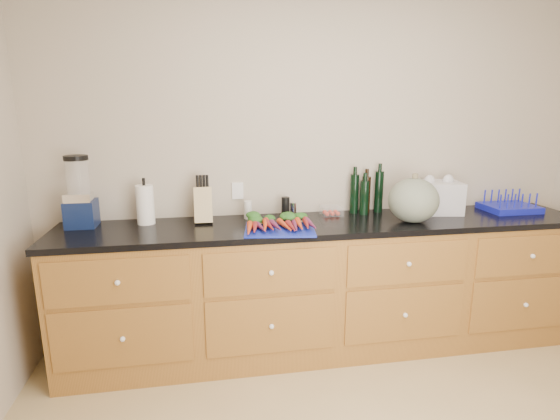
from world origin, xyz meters
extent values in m
cube|color=#BCAF9C|center=(0.00, 1.62, 1.30)|extent=(4.10, 0.05, 2.60)
cube|color=brown|center=(0.00, 1.30, 0.45)|extent=(3.60, 0.60, 0.90)
cube|color=brown|center=(-1.35, 0.99, 0.72)|extent=(0.82, 0.01, 0.28)
sphere|color=white|center=(-1.35, 0.98, 0.72)|extent=(0.03, 0.03, 0.03)
cube|color=brown|center=(-1.35, 0.99, 0.36)|extent=(0.82, 0.01, 0.38)
sphere|color=white|center=(-1.35, 0.98, 0.36)|extent=(0.03, 0.03, 0.03)
cube|color=brown|center=(-0.45, 0.99, 0.72)|extent=(0.82, 0.01, 0.28)
sphere|color=white|center=(-0.45, 0.98, 0.72)|extent=(0.03, 0.03, 0.03)
cube|color=brown|center=(-0.45, 0.99, 0.36)|extent=(0.82, 0.01, 0.38)
sphere|color=white|center=(-0.45, 0.98, 0.36)|extent=(0.03, 0.03, 0.03)
cube|color=brown|center=(0.45, 0.99, 0.72)|extent=(0.82, 0.01, 0.28)
sphere|color=white|center=(0.45, 0.98, 0.72)|extent=(0.03, 0.03, 0.03)
cube|color=brown|center=(0.45, 0.99, 0.36)|extent=(0.82, 0.01, 0.38)
sphere|color=white|center=(0.45, 0.98, 0.36)|extent=(0.03, 0.03, 0.03)
cube|color=brown|center=(1.35, 0.99, 0.72)|extent=(0.82, 0.01, 0.28)
sphere|color=white|center=(1.35, 0.98, 0.72)|extent=(0.03, 0.03, 0.03)
cube|color=brown|center=(1.35, 0.99, 0.36)|extent=(0.82, 0.01, 0.38)
sphere|color=white|center=(1.35, 0.98, 0.36)|extent=(0.03, 0.03, 0.03)
cube|color=black|center=(0.00, 1.30, 0.92)|extent=(3.64, 0.62, 0.04)
cube|color=#1525AB|center=(-0.37, 1.14, 0.95)|extent=(0.48, 0.39, 0.01)
cone|color=red|center=(-0.57, 1.12, 0.97)|extent=(0.04, 0.21, 0.04)
cone|color=maroon|center=(-0.53, 1.12, 0.97)|extent=(0.04, 0.21, 0.04)
cone|color=#662046|center=(-0.50, 1.12, 0.97)|extent=(0.04, 0.21, 0.04)
cone|color=red|center=(-0.47, 1.12, 0.97)|extent=(0.04, 0.21, 0.04)
cone|color=maroon|center=(-0.43, 1.12, 0.97)|extent=(0.04, 0.21, 0.04)
cone|color=#662046|center=(-0.40, 1.12, 0.97)|extent=(0.04, 0.21, 0.04)
ellipsoid|color=#194C19|center=(-0.48, 1.27, 0.98)|extent=(0.21, 0.12, 0.06)
cone|color=red|center=(-0.34, 1.12, 0.97)|extent=(0.04, 0.21, 0.04)
cone|color=maroon|center=(-0.31, 1.12, 0.97)|extent=(0.04, 0.21, 0.04)
cone|color=#662046|center=(-0.27, 1.12, 0.97)|extent=(0.04, 0.21, 0.04)
cone|color=red|center=(-0.24, 1.12, 0.97)|extent=(0.04, 0.21, 0.04)
cone|color=maroon|center=(-0.21, 1.12, 0.97)|extent=(0.04, 0.21, 0.04)
cone|color=#662046|center=(-0.17, 1.12, 0.97)|extent=(0.04, 0.21, 0.04)
ellipsoid|color=#194C19|center=(-0.26, 1.27, 0.98)|extent=(0.21, 0.12, 0.06)
ellipsoid|color=#596454|center=(0.56, 1.19, 1.09)|extent=(0.34, 0.34, 0.30)
cube|color=#0F1C46|center=(-1.63, 1.46, 1.03)|extent=(0.19, 0.19, 0.17)
cube|color=silver|center=(-1.63, 1.43, 1.14)|extent=(0.16, 0.11, 0.05)
cylinder|color=white|center=(-1.63, 1.46, 1.26)|extent=(0.14, 0.14, 0.24)
cylinder|color=black|center=(-1.63, 1.46, 1.39)|extent=(0.15, 0.15, 0.03)
cylinder|color=white|center=(-1.23, 1.46, 1.07)|extent=(0.12, 0.12, 0.26)
cube|color=tan|center=(-0.85, 1.44, 1.06)|extent=(0.12, 0.12, 0.24)
cylinder|color=silver|center=(-0.54, 1.48, 1.00)|extent=(0.06, 0.06, 0.13)
cylinder|color=black|center=(-0.27, 1.48, 1.01)|extent=(0.06, 0.06, 0.14)
cylinder|color=silver|center=(-0.21, 1.48, 0.99)|extent=(0.05, 0.05, 0.10)
cube|color=white|center=(0.07, 1.47, 0.98)|extent=(0.15, 0.12, 0.07)
cylinder|color=black|center=(0.25, 1.52, 1.08)|extent=(0.06, 0.06, 0.29)
cylinder|color=black|center=(0.35, 1.53, 1.07)|extent=(0.06, 0.06, 0.27)
cylinder|color=black|center=(0.44, 1.52, 1.09)|extent=(0.06, 0.06, 0.31)
cylinder|color=black|center=(0.31, 1.46, 1.06)|extent=(0.06, 0.06, 0.25)
cube|color=#131AAE|center=(1.44, 1.38, 0.96)|extent=(0.37, 0.30, 0.05)
camera|label=1|loc=(-0.83, -1.50, 1.71)|focal=28.00mm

